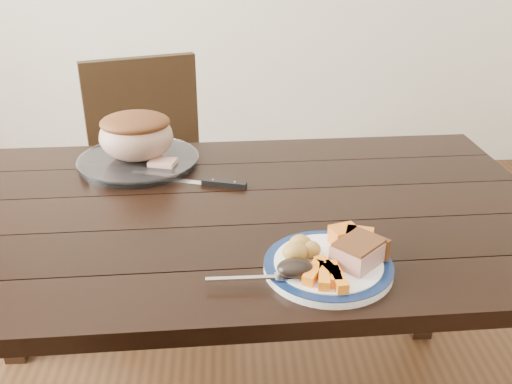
{
  "coord_description": "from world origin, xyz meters",
  "views": [
    {
      "loc": [
        0.02,
        -1.23,
        1.39
      ],
      "look_at": [
        0.08,
        -0.02,
        0.8
      ],
      "focal_mm": 40.0,
      "sensor_mm": 36.0,
      "label": 1
    }
  ],
  "objects_px": {
    "dining_table": "(224,240)",
    "serving_platter": "(139,162)",
    "chair_far": "(153,172)",
    "roast_joint": "(136,137)",
    "fork": "(259,278)",
    "dinner_plate": "(328,267)",
    "pork_slice": "(358,253)",
    "carving_knife": "(210,183)"
  },
  "relations": [
    {
      "from": "pork_slice",
      "to": "dining_table",
      "type": "bearing_deg",
      "value": 133.11
    },
    {
      "from": "chair_far",
      "to": "roast_joint",
      "type": "height_order",
      "value": "chair_far"
    },
    {
      "from": "dining_table",
      "to": "pork_slice",
      "type": "relative_size",
      "value": 17.2
    },
    {
      "from": "dining_table",
      "to": "chair_far",
      "type": "xyz_separation_m",
      "value": [
        -0.27,
        0.73,
        -0.13
      ]
    },
    {
      "from": "serving_platter",
      "to": "pork_slice",
      "type": "bearing_deg",
      "value": -48.15
    },
    {
      "from": "fork",
      "to": "carving_knife",
      "type": "bearing_deg",
      "value": 101.88
    },
    {
      "from": "serving_platter",
      "to": "pork_slice",
      "type": "xyz_separation_m",
      "value": [
        0.51,
        -0.57,
        0.03
      ]
    },
    {
      "from": "carving_knife",
      "to": "chair_far",
      "type": "bearing_deg",
      "value": 127.59
    },
    {
      "from": "dining_table",
      "to": "serving_platter",
      "type": "height_order",
      "value": "serving_platter"
    },
    {
      "from": "chair_far",
      "to": "roast_joint",
      "type": "xyz_separation_m",
      "value": [
        0.03,
        -0.45,
        0.31
      ]
    },
    {
      "from": "carving_knife",
      "to": "fork",
      "type": "bearing_deg",
      "value": -61.03
    },
    {
      "from": "chair_far",
      "to": "fork",
      "type": "distance_m",
      "value": 1.15
    },
    {
      "from": "dining_table",
      "to": "chair_far",
      "type": "relative_size",
      "value": 1.75
    },
    {
      "from": "dining_table",
      "to": "roast_joint",
      "type": "bearing_deg",
      "value": 130.52
    },
    {
      "from": "fork",
      "to": "roast_joint",
      "type": "height_order",
      "value": "roast_joint"
    },
    {
      "from": "chair_far",
      "to": "carving_knife",
      "type": "relative_size",
      "value": 2.97
    },
    {
      "from": "serving_platter",
      "to": "pork_slice",
      "type": "distance_m",
      "value": 0.76
    },
    {
      "from": "dinner_plate",
      "to": "carving_knife",
      "type": "relative_size",
      "value": 0.83
    },
    {
      "from": "dining_table",
      "to": "fork",
      "type": "xyz_separation_m",
      "value": [
        0.07,
        -0.33,
        0.11
      ]
    },
    {
      "from": "roast_joint",
      "to": "dining_table",
      "type": "bearing_deg",
      "value": -49.48
    },
    {
      "from": "roast_joint",
      "to": "fork",
      "type": "bearing_deg",
      "value": -63.14
    },
    {
      "from": "chair_far",
      "to": "pork_slice",
      "type": "height_order",
      "value": "chair_far"
    },
    {
      "from": "serving_platter",
      "to": "roast_joint",
      "type": "bearing_deg",
      "value": 0.0
    },
    {
      "from": "serving_platter",
      "to": "chair_far",
      "type": "bearing_deg",
      "value": 93.59
    },
    {
      "from": "pork_slice",
      "to": "dinner_plate",
      "type": "bearing_deg",
      "value": 175.24
    },
    {
      "from": "fork",
      "to": "dinner_plate",
      "type": "bearing_deg",
      "value": 18.58
    },
    {
      "from": "chair_far",
      "to": "dinner_plate",
      "type": "distance_m",
      "value": 1.15
    },
    {
      "from": "chair_far",
      "to": "serving_platter",
      "type": "distance_m",
      "value": 0.51
    },
    {
      "from": "chair_far",
      "to": "fork",
      "type": "bearing_deg",
      "value": 89.26
    },
    {
      "from": "serving_platter",
      "to": "fork",
      "type": "xyz_separation_m",
      "value": [
        0.31,
        -0.61,
        0.01
      ]
    },
    {
      "from": "dinner_plate",
      "to": "serving_platter",
      "type": "height_order",
      "value": "serving_platter"
    },
    {
      "from": "dinner_plate",
      "to": "serving_platter",
      "type": "bearing_deg",
      "value": 128.7
    },
    {
      "from": "pork_slice",
      "to": "serving_platter",
      "type": "bearing_deg",
      "value": 131.85
    },
    {
      "from": "chair_far",
      "to": "roast_joint",
      "type": "distance_m",
      "value": 0.55
    },
    {
      "from": "dining_table",
      "to": "carving_knife",
      "type": "bearing_deg",
      "value": 104.54
    },
    {
      "from": "dinner_plate",
      "to": "serving_platter",
      "type": "xyz_separation_m",
      "value": [
        -0.45,
        0.56,
        0.0
      ]
    },
    {
      "from": "dining_table",
      "to": "chair_far",
      "type": "height_order",
      "value": "chair_far"
    },
    {
      "from": "dining_table",
      "to": "pork_slice",
      "type": "xyz_separation_m",
      "value": [
        0.27,
        -0.29,
        0.13
      ]
    },
    {
      "from": "dining_table",
      "to": "serving_platter",
      "type": "xyz_separation_m",
      "value": [
        -0.24,
        0.28,
        0.1
      ]
    },
    {
      "from": "chair_far",
      "to": "dinner_plate",
      "type": "height_order",
      "value": "chair_far"
    },
    {
      "from": "dinner_plate",
      "to": "fork",
      "type": "xyz_separation_m",
      "value": [
        -0.14,
        -0.05,
        0.01
      ]
    },
    {
      "from": "roast_joint",
      "to": "chair_far",
      "type": "bearing_deg",
      "value": 93.59
    }
  ]
}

